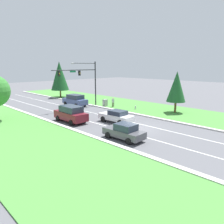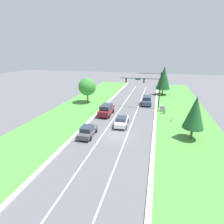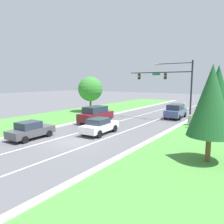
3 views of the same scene
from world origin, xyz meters
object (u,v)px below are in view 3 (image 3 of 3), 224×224
(oak_near_left_tree, at_px, (90,89))
(conifer_far_right_tree, at_px, (218,83))
(traffic_signal_mast, at_px, (172,81))
(pedestrian, at_px, (193,120))
(graphite_sedan, at_px, (31,130))
(white_sedan, at_px, (100,126))
(conifer_near_right_tree, at_px, (211,101))
(fire_hydrant, at_px, (194,134))
(burgundy_suv, at_px, (96,114))
(slate_blue_suv, at_px, (176,111))
(utility_cabinet, at_px, (191,121))

(oak_near_left_tree, bearing_deg, conifer_far_right_tree, 36.64)
(traffic_signal_mast, xyz_separation_m, oak_near_left_tree, (-14.01, 0.41, -1.30))
(pedestrian, bearing_deg, graphite_sedan, 60.82)
(traffic_signal_mast, bearing_deg, white_sedan, -107.16)
(conifer_near_right_tree, bearing_deg, traffic_signal_mast, 118.26)
(graphite_sedan, xyz_separation_m, conifer_near_right_tree, (14.52, 2.78, 3.20))
(white_sedan, relative_size, conifer_far_right_tree, 0.59)
(graphite_sedan, distance_m, fire_hydrant, 14.98)
(traffic_signal_mast, relative_size, conifer_near_right_tree, 1.37)
(oak_near_left_tree, bearing_deg, white_sedan, -46.90)
(fire_hydrant, bearing_deg, traffic_signal_mast, 123.20)
(traffic_signal_mast, height_order, fire_hydrant, traffic_signal_mast)
(burgundy_suv, relative_size, graphite_sedan, 1.16)
(traffic_signal_mast, bearing_deg, graphite_sedan, -114.91)
(slate_blue_suv, xyz_separation_m, fire_hydrant, (4.97, -9.90, -0.69))
(slate_blue_suv, height_order, pedestrian, slate_blue_suv)
(burgundy_suv, height_order, fire_hydrant, burgundy_suv)
(burgundy_suv, xyz_separation_m, conifer_near_right_tree, (14.39, -6.56, 2.92))
(burgundy_suv, height_order, slate_blue_suv, burgundy_suv)
(fire_hydrant, distance_m, oak_near_left_tree, 20.64)
(slate_blue_suv, bearing_deg, conifer_near_right_tree, -68.07)
(burgundy_suv, distance_m, slate_blue_suv, 11.65)
(traffic_signal_mast, height_order, pedestrian, traffic_signal_mast)
(utility_cabinet, distance_m, pedestrian, 1.59)
(conifer_far_right_tree, bearing_deg, graphite_sedan, -110.34)
(slate_blue_suv, bearing_deg, graphite_sedan, -114.16)
(white_sedan, xyz_separation_m, graphite_sedan, (-4.04, -5.04, -0.02))
(burgundy_suv, relative_size, slate_blue_suv, 0.98)
(fire_hydrant, distance_m, conifer_near_right_tree, 7.29)
(traffic_signal_mast, height_order, utility_cabinet, traffic_signal_mast)
(traffic_signal_mast, relative_size, conifer_far_right_tree, 1.08)
(white_sedan, distance_m, oak_near_left_tree, 15.86)
(white_sedan, relative_size, oak_near_left_tree, 0.78)
(white_sedan, bearing_deg, fire_hydrant, 20.47)
(oak_near_left_tree, relative_size, conifer_far_right_tree, 0.75)
(graphite_sedan, bearing_deg, slate_blue_suv, 66.73)
(utility_cabinet, xyz_separation_m, fire_hydrant, (1.65, -5.54, -0.29))
(burgundy_suv, xyz_separation_m, utility_cabinet, (10.44, 4.86, -0.44))
(conifer_near_right_tree, bearing_deg, oak_near_left_tree, 147.17)
(oak_near_left_tree, bearing_deg, fire_hydrant, -22.37)
(fire_hydrant, distance_m, conifer_far_right_tree, 21.26)
(traffic_signal_mast, relative_size, graphite_sedan, 1.99)
(pedestrian, distance_m, fire_hydrant, 4.26)
(traffic_signal_mast, height_order, oak_near_left_tree, traffic_signal_mast)
(utility_cabinet, relative_size, oak_near_left_tree, 0.21)
(white_sedan, relative_size, pedestrian, 2.77)
(slate_blue_suv, bearing_deg, utility_cabinet, -55.52)
(burgundy_suv, distance_m, pedestrian, 11.45)
(pedestrian, bearing_deg, utility_cabinet, -59.43)
(white_sedan, distance_m, pedestrian, 10.41)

